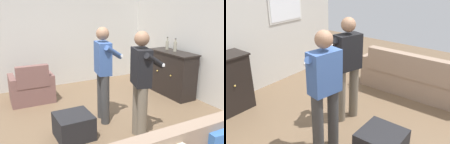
% 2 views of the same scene
% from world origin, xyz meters
% --- Properties ---
extents(ground, '(10.40, 10.40, 0.00)m').
position_xyz_m(ground, '(0.00, 0.00, 0.00)').
color(ground, brown).
extents(wall_back_with_window, '(5.20, 0.15, 2.80)m').
position_xyz_m(wall_back_with_window, '(0.02, 2.66, 1.41)').
color(wall_back_with_window, beige).
rests_on(wall_back_with_window, ground).
extents(wall_side_left, '(0.12, 5.20, 2.80)m').
position_xyz_m(wall_side_left, '(-2.66, 0.00, 1.40)').
color(wall_side_left, beige).
rests_on(wall_side_left, ground).
extents(armchair, '(0.66, 0.89, 0.85)m').
position_xyz_m(armchair, '(-1.73, -0.64, 0.29)').
color(armchair, brown).
rests_on(armchair, ground).
extents(sideboard_cabinet, '(1.20, 0.49, 1.01)m').
position_xyz_m(sideboard_cabinet, '(-0.70, 2.30, 0.51)').
color(sideboard_cabinet, black).
rests_on(sideboard_cabinet, ground).
extents(bottle_wine_green, '(0.07, 0.07, 0.29)m').
position_xyz_m(bottle_wine_green, '(-0.69, 2.34, 1.13)').
color(bottle_wine_green, gray).
rests_on(bottle_wine_green, sideboard_cabinet).
extents(bottle_liquor_amber, '(0.07, 0.07, 0.29)m').
position_xyz_m(bottle_liquor_amber, '(-0.97, 2.34, 1.12)').
color(bottle_liquor_amber, gray).
rests_on(bottle_liquor_amber, sideboard_cabinet).
extents(ottoman, '(0.56, 0.56, 0.38)m').
position_xyz_m(ottoman, '(0.09, -0.36, 0.19)').
color(ottoman, black).
rests_on(ottoman, ground).
extents(person_standing_left, '(0.55, 0.51, 1.68)m').
position_xyz_m(person_standing_left, '(-0.23, 0.33, 0.94)').
color(person_standing_left, '#383838').
rests_on(person_standing_left, ground).
extents(person_standing_right, '(0.53, 0.52, 1.68)m').
position_xyz_m(person_standing_right, '(0.59, 0.56, 0.94)').
color(person_standing_right, '#6B6051').
rests_on(person_standing_right, ground).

